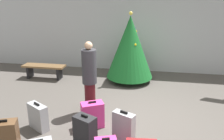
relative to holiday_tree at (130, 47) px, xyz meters
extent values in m
plane|color=#514C47|center=(0.44, -2.58, -1.18)|extent=(16.00, 16.00, 0.00)
cube|color=#B7BCC1|center=(0.44, 1.30, 0.26)|extent=(16.00, 0.20, 2.87)
cylinder|color=#4C3319|center=(0.00, 0.00, -1.10)|extent=(0.12, 0.12, 0.16)
cone|color=#196628|center=(0.00, 0.00, 0.00)|extent=(1.55, 1.55, 2.03)
sphere|color=#F2D84C|center=(0.00, 0.00, 1.08)|extent=(0.12, 0.12, 0.12)
sphere|color=yellow|center=(0.19, -0.26, 0.13)|extent=(0.08, 0.08, 0.08)
sphere|color=red|center=(-0.02, 0.37, -0.01)|extent=(0.08, 0.08, 0.08)
sphere|color=yellow|center=(0.17, 0.08, 0.50)|extent=(0.08, 0.08, 0.08)
sphere|color=blue|center=(0.44, 0.17, -0.31)|extent=(0.08, 0.08, 0.08)
sphere|color=blue|center=(0.12, 0.10, 0.59)|extent=(0.08, 0.08, 0.08)
sphere|color=red|center=(-0.17, 0.27, 0.13)|extent=(0.08, 0.08, 0.08)
cube|color=brown|center=(-2.96, -0.28, -0.73)|extent=(1.48, 0.44, 0.06)
cube|color=black|center=(-3.51, -0.28, -0.97)|extent=(0.08, 0.35, 0.42)
cube|color=black|center=(-2.40, -0.28, -0.97)|extent=(0.08, 0.35, 0.42)
cylinder|color=#4C1419|center=(-0.73, -2.37, -0.79)|extent=(0.26, 0.26, 0.77)
cylinder|color=#333338|center=(-0.73, -2.37, 0.01)|extent=(0.49, 0.49, 0.82)
sphere|color=tan|center=(-0.73, -2.37, 0.51)|extent=(0.19, 0.19, 0.19)
cube|color=brown|center=(-1.74, -4.29, -0.82)|extent=(0.50, 0.39, 0.72)
cube|color=black|center=(-1.74, -4.29, -0.44)|extent=(0.16, 0.08, 0.04)
cube|color=#E5388C|center=(-0.49, -3.04, -0.89)|extent=(0.55, 0.46, 0.58)
cube|color=black|center=(-0.49, -3.04, -0.58)|extent=(0.16, 0.10, 0.04)
cube|color=black|center=(0.05, -4.22, -0.63)|extent=(0.13, 0.07, 0.04)
cube|color=#9EA0A5|center=(-1.63, -3.32, -0.89)|extent=(0.54, 0.43, 0.57)
cube|color=black|center=(-1.63, -3.32, -0.58)|extent=(0.17, 0.12, 0.04)
cube|color=#9EA0A5|center=(0.27, -3.68, -0.80)|extent=(0.45, 0.33, 0.75)
cube|color=black|center=(0.27, -3.68, -0.41)|extent=(0.15, 0.09, 0.04)
cube|color=#232326|center=(-0.43, -3.82, -0.84)|extent=(0.47, 0.40, 0.68)
cube|color=black|center=(-0.43, -3.82, -0.48)|extent=(0.14, 0.09, 0.04)
camera|label=1|loc=(0.71, -7.35, 1.60)|focal=36.65mm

